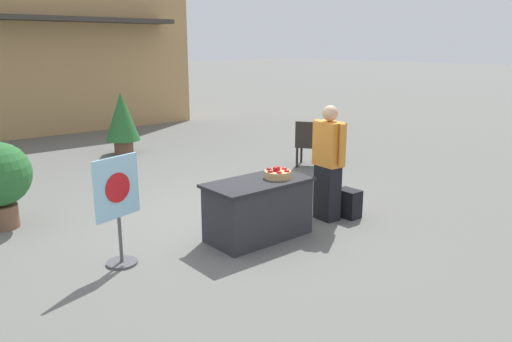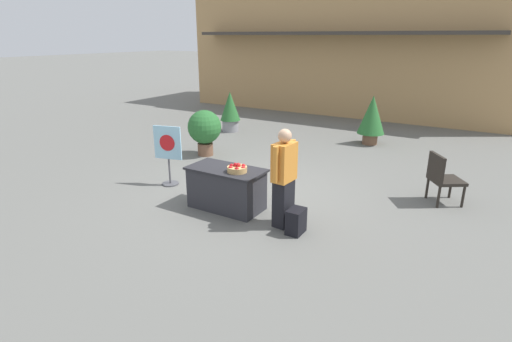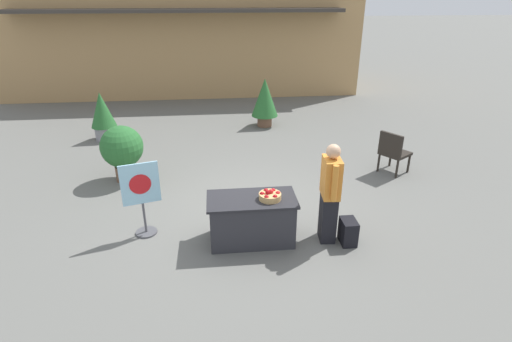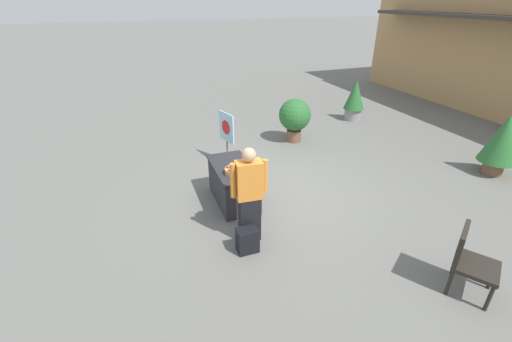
# 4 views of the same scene
# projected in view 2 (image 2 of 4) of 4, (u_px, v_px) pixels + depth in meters

# --- Properties ---
(ground_plane) EXTENTS (120.00, 120.00, 0.00)m
(ground_plane) POSITION_uv_depth(u_px,v_px,m) (254.00, 193.00, 8.18)
(ground_plane) COLOR slate
(storefront_building) EXTENTS (13.32, 5.55, 5.08)m
(storefront_building) POSITION_uv_depth(u_px,v_px,m) (354.00, 48.00, 17.08)
(storefront_building) COLOR tan
(storefront_building) RESTS_ON ground_plane
(display_table) EXTENTS (1.42, 0.74, 0.78)m
(display_table) POSITION_uv_depth(u_px,v_px,m) (227.00, 188.00, 7.38)
(display_table) COLOR #2D2D33
(display_table) RESTS_ON ground_plane
(apple_basket) EXTENTS (0.35, 0.35, 0.16)m
(apple_basket) POSITION_uv_depth(u_px,v_px,m) (237.00, 169.00, 7.05)
(apple_basket) COLOR tan
(apple_basket) RESTS_ON display_table
(person_visitor) EXTENTS (0.29, 0.61, 1.68)m
(person_visitor) POSITION_uv_depth(u_px,v_px,m) (284.00, 178.00, 6.54)
(person_visitor) COLOR black
(person_visitor) RESTS_ON ground_plane
(backpack) EXTENTS (0.24, 0.34, 0.42)m
(backpack) POSITION_uv_depth(u_px,v_px,m) (296.00, 221.00, 6.48)
(backpack) COLOR black
(backpack) RESTS_ON ground_plane
(poster_board) EXTENTS (0.60, 0.36, 1.29)m
(poster_board) POSITION_uv_depth(u_px,v_px,m) (168.00, 153.00, 8.45)
(poster_board) COLOR #4C4C51
(poster_board) RESTS_ON ground_plane
(patio_chair) EXTENTS (0.76, 0.76, 0.97)m
(patio_chair) POSITION_uv_depth(u_px,v_px,m) (442.00, 176.00, 7.56)
(patio_chair) COLOR #28231E
(patio_chair) RESTS_ON ground_plane
(potted_plant_far_right) EXTENTS (0.89, 0.89, 1.22)m
(potted_plant_far_right) POSITION_uv_depth(u_px,v_px,m) (205.00, 129.00, 10.57)
(potted_plant_far_right) COLOR brown
(potted_plant_far_right) RESTS_ON ground_plane
(potted_plant_far_left) EXTENTS (0.79, 0.79, 1.44)m
(potted_plant_far_left) POSITION_uv_depth(u_px,v_px,m) (372.00, 117.00, 11.64)
(potted_plant_far_left) COLOR brown
(potted_plant_far_left) RESTS_ON ground_plane
(potted_plant_near_right) EXTENTS (0.67, 0.67, 1.32)m
(potted_plant_near_right) POSITION_uv_depth(u_px,v_px,m) (230.00, 110.00, 13.29)
(potted_plant_near_right) COLOR gray
(potted_plant_near_right) RESTS_ON ground_plane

